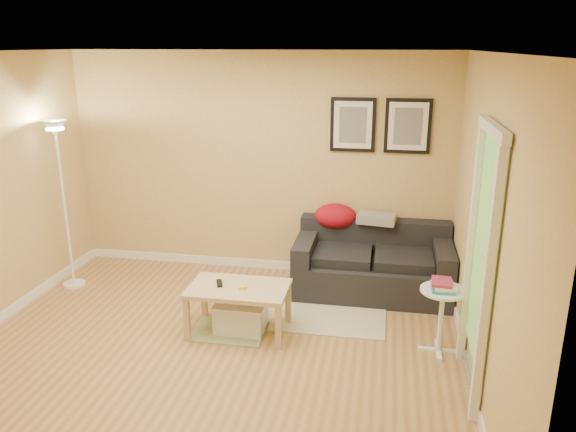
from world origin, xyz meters
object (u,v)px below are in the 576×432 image
Objects in this scene: sofa at (373,260)px; side_table at (441,321)px; floor_lamp at (65,210)px; storage_bin at (241,316)px; coffee_table at (239,309)px; book_stack at (443,285)px.

sofa reaches higher than side_table.
side_table is 0.32× the size of floor_lamp.
sofa is 3.50× the size of storage_bin.
coffee_table is 3.69× the size of book_stack.
floor_lamp is at bearing 169.57° from side_table.
floor_lamp is (-2.16, 0.70, 0.67)m from coffee_table.
side_table reaches higher than storage_bin.
floor_lamp is at bearing -172.58° from sofa.
storage_bin is at bearing 86.55° from coffee_table.
side_table is at bearing -1.83° from storage_bin.
sofa is 1.36m from book_stack.
side_table is 0.35m from book_stack.
storage_bin is 1.91× the size of book_stack.
coffee_table is at bearing -114.50° from storage_bin.
book_stack is 4.08m from floor_lamp.
coffee_table is 1.86m from side_table.
storage_bin is at bearing 178.17° from side_table.
side_table reaches higher than coffee_table.
storage_bin is 2.39m from floor_lamp.
floor_lamp is at bearing -176.95° from coffee_table.
coffee_table is (-1.22, -1.14, -0.14)m from sofa.
coffee_table is 0.09m from storage_bin.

